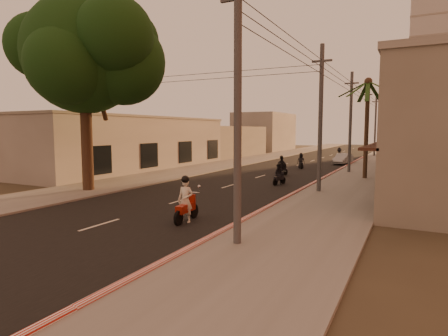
% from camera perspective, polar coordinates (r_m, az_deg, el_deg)
% --- Properties ---
extents(ground, '(160.00, 160.00, 0.00)m').
position_cam_1_polar(ground, '(19.24, -9.87, -5.91)').
color(ground, '#383023').
rests_on(ground, ground).
extents(road, '(10.00, 140.00, 0.02)m').
position_cam_1_polar(road, '(37.06, 8.95, -0.26)').
color(road, black).
rests_on(road, ground).
extents(sidewalk_right, '(5.00, 140.00, 0.12)m').
position_cam_1_polar(sidewalk_right, '(35.49, 20.55, -0.75)').
color(sidewalk_right, slate).
rests_on(sidewalk_right, ground).
extents(sidewalk_left, '(5.00, 140.00, 0.12)m').
position_cam_1_polar(sidewalk_left, '(39.99, -1.33, 0.32)').
color(sidewalk_left, slate).
rests_on(sidewalk_left, ground).
extents(curb_stripe, '(0.20, 60.00, 0.20)m').
position_cam_1_polar(curb_stripe, '(30.94, 15.09, -1.42)').
color(curb_stripe, '#AE1E12').
rests_on(curb_stripe, ground).
extents(left_building, '(8.20, 24.20, 5.20)m').
position_cam_1_polar(left_building, '(38.56, -14.17, 3.72)').
color(left_building, '#9A958B').
rests_on(left_building, ground).
extents(broadleaf_tree, '(9.60, 8.70, 12.10)m').
position_cam_1_polar(broadleaf_tree, '(25.28, -19.73, 15.94)').
color(broadleaf_tree, black).
rests_on(broadleaf_tree, ground).
extents(palm_tree, '(5.00, 5.00, 8.20)m').
position_cam_1_polar(palm_tree, '(31.42, 21.11, 11.39)').
color(palm_tree, black).
rests_on(palm_tree, ground).
extents(utility_poles, '(1.20, 48.26, 9.00)m').
position_cam_1_polar(utility_poles, '(35.54, 18.81, 9.78)').
color(utility_poles, '#38383A').
rests_on(utility_poles, ground).
extents(filler_right, '(8.00, 14.00, 6.00)m').
position_cam_1_polar(filler_right, '(60.14, 29.53, 4.21)').
color(filler_right, '#9A958B').
rests_on(filler_right, ground).
extents(filler_left_near, '(8.00, 14.00, 4.40)m').
position_cam_1_polar(filler_left_near, '(55.24, -0.41, 4.06)').
color(filler_left_near, '#9A958B').
rests_on(filler_left_near, ground).
extents(filler_left_far, '(8.00, 14.00, 7.00)m').
position_cam_1_polar(filler_left_far, '(71.69, 6.23, 5.46)').
color(filler_left_far, '#9A958B').
rests_on(filler_left_far, ground).
extents(scooter_red, '(0.81, 2.03, 2.00)m').
position_cam_1_polar(scooter_red, '(15.87, -5.84, -5.15)').
color(scooter_red, black).
rests_on(scooter_red, ground).
extents(scooter_mid_a, '(0.96, 1.59, 1.58)m').
position_cam_1_polar(scooter_mid_a, '(26.75, 8.38, -1.04)').
color(scooter_mid_a, black).
rests_on(scooter_mid_a, ground).
extents(scooter_mid_b, '(1.14, 1.76, 1.75)m').
position_cam_1_polar(scooter_mid_b, '(32.00, 8.75, 0.20)').
color(scooter_mid_b, black).
rests_on(scooter_mid_b, ground).
extents(scooter_far_a, '(1.09, 1.55, 1.61)m').
position_cam_1_polar(scooter_far_a, '(38.49, 11.64, 1.00)').
color(scooter_far_a, black).
rests_on(scooter_far_a, ground).
extents(scooter_far_b, '(1.41, 1.81, 1.82)m').
position_cam_1_polar(scooter_far_b, '(47.21, 17.16, 1.84)').
color(scooter_far_b, black).
rests_on(scooter_far_b, ground).
extents(parked_car, '(2.26, 4.14, 1.26)m').
position_cam_1_polar(parked_car, '(44.51, 17.67, 1.34)').
color(parked_car, '#A4A8AC').
rests_on(parked_car, ground).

